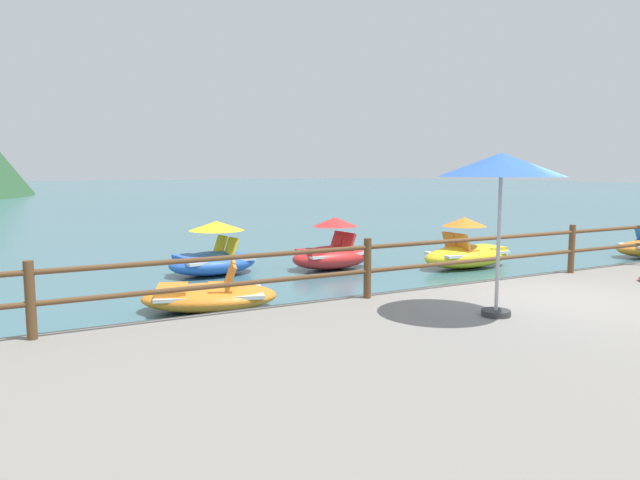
% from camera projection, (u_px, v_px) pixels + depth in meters
% --- Properties ---
extents(ground_plane, '(200.00, 200.00, 0.00)m').
position_uv_depth(ground_plane, '(114.00, 202.00, 43.96)').
color(ground_plane, '#3D6B75').
extents(dock_railing, '(23.92, 0.12, 0.95)m').
position_uv_depth(dock_railing, '(481.00, 252.00, 10.30)').
color(dock_railing, brown).
rests_on(dock_railing, promenade_dock).
extents(beach_umbrella, '(1.70, 1.70, 2.24)m').
position_uv_depth(beach_umbrella, '(501.00, 167.00, 7.87)').
color(beach_umbrella, '#B2B2B7').
rests_on(beach_umbrella, promenade_dock).
extents(pedal_boat_1, '(2.29, 1.65, 1.24)m').
position_uv_depth(pedal_boat_1, '(213.00, 256.00, 13.52)').
color(pedal_boat_1, blue).
rests_on(pedal_boat_1, ground).
extents(pedal_boat_2, '(2.18, 1.29, 1.26)m').
position_uv_depth(pedal_boat_2, '(332.00, 252.00, 14.30)').
color(pedal_boat_2, red).
rests_on(pedal_boat_2, ground).
extents(pedal_boat_3, '(2.54, 1.15, 1.26)m').
position_uv_depth(pedal_boat_3, '(467.00, 251.00, 14.48)').
color(pedal_boat_3, yellow).
rests_on(pedal_boat_3, ground).
extents(pedal_boat_4, '(2.63, 2.03, 0.81)m').
position_uv_depth(pedal_boat_4, '(209.00, 296.00, 10.12)').
color(pedal_boat_4, orange).
rests_on(pedal_boat_4, ground).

